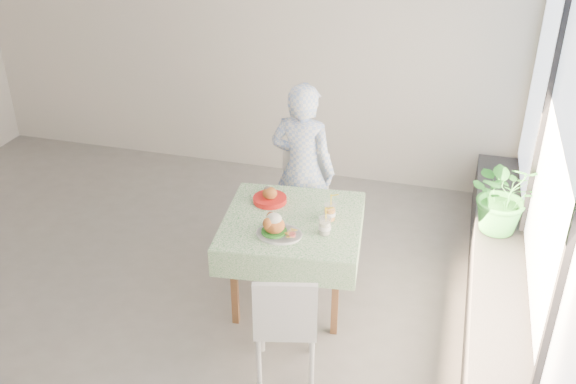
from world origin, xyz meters
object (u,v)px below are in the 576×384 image
(chair_near, at_px, (286,340))
(juice_cup_orange, at_px, (330,213))
(chair_far, at_px, (296,223))
(main_dish, at_px, (277,228))
(diner, at_px, (303,171))
(potted_plant, at_px, (505,195))
(cafe_table, at_px, (292,250))

(chair_near, relative_size, juice_cup_orange, 3.29)
(chair_far, distance_m, main_dish, 1.07)
(main_dish, bearing_deg, diner, 93.42)
(potted_plant, bearing_deg, chair_near, -132.59)
(cafe_table, relative_size, chair_far, 1.24)
(chair_far, xyz_separation_m, main_dish, (0.10, -0.93, 0.51))
(chair_near, height_order, diner, diner)
(cafe_table, distance_m, juice_cup_orange, 0.45)
(cafe_table, relative_size, potted_plant, 1.77)
(diner, distance_m, main_dish, 0.98)
(main_dish, xyz_separation_m, juice_cup_orange, (0.33, 0.32, 0.00))
(chair_near, distance_m, main_dish, 0.81)
(chair_far, height_order, chair_near, chair_far)
(chair_far, relative_size, chair_near, 1.06)
(chair_far, xyz_separation_m, juice_cup_orange, (0.43, -0.61, 0.52))
(main_dish, xyz_separation_m, potted_plant, (1.61, 0.94, 0.02))
(juice_cup_orange, bearing_deg, potted_plant, 25.76)
(juice_cup_orange, bearing_deg, chair_far, 125.16)
(chair_near, relative_size, potted_plant, 1.35)
(chair_far, height_order, main_dish, chair_far)
(chair_near, height_order, main_dish, main_dish)
(chair_near, distance_m, potted_plant, 2.11)
(diner, height_order, juice_cup_orange, diner)
(diner, xyz_separation_m, main_dish, (0.06, -0.98, 0.01))
(cafe_table, distance_m, diner, 0.80)
(juice_cup_orange, distance_m, potted_plant, 1.42)
(potted_plant, bearing_deg, chair_far, -179.69)
(cafe_table, xyz_separation_m, chair_near, (0.18, -0.81, -0.19))
(cafe_table, bearing_deg, chair_near, -77.54)
(main_dish, height_order, potted_plant, potted_plant)
(cafe_table, relative_size, diner, 0.73)
(diner, bearing_deg, main_dish, 99.91)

